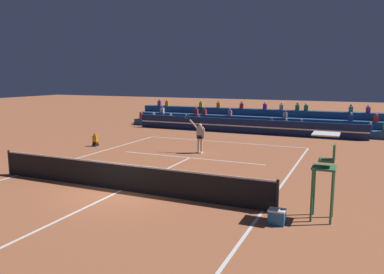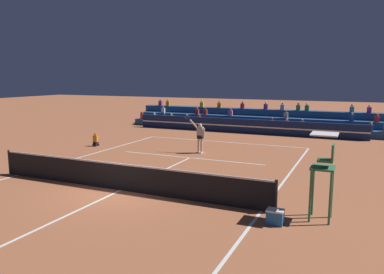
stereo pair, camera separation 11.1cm
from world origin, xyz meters
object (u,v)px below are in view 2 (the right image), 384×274
(equipment_cooler, at_px, (275,217))
(umpire_chair, at_px, (324,165))
(ball_kid_courtside, at_px, (96,141))
(tennis_ball, at_px, (170,159))
(tennis_player, at_px, (200,136))

(equipment_cooler, bearing_deg, umpire_chair, 36.95)
(ball_kid_courtside, relative_size, tennis_ball, 12.43)
(tennis_player, height_order, equipment_cooler, tennis_player)
(umpire_chair, distance_m, tennis_ball, 9.93)
(tennis_player, xyz_separation_m, tennis_ball, (-0.70, -2.32, -0.95))
(tennis_ball, relative_size, equipment_cooler, 0.14)
(umpire_chair, height_order, tennis_player, umpire_chair)
(ball_kid_courtside, relative_size, tennis_player, 0.37)
(tennis_ball, bearing_deg, tennis_player, 73.17)
(umpire_chair, bearing_deg, tennis_ball, 145.64)
(umpire_chair, xyz_separation_m, tennis_player, (-7.38, 7.84, -0.74))
(tennis_player, bearing_deg, umpire_chair, -46.75)
(umpire_chair, bearing_deg, tennis_player, 133.25)
(ball_kid_courtside, relative_size, equipment_cooler, 1.69)
(tennis_player, distance_m, tennis_ball, 2.60)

